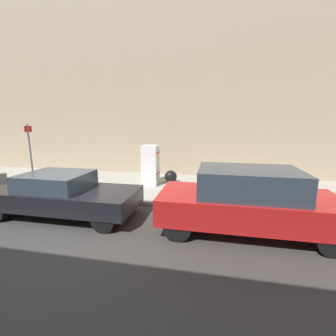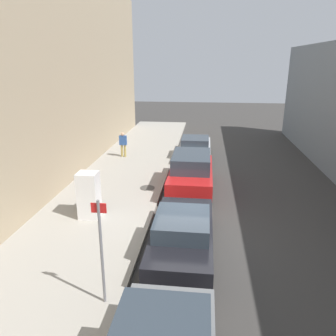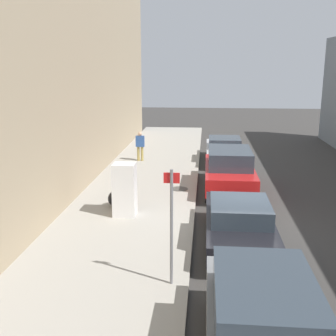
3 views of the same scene
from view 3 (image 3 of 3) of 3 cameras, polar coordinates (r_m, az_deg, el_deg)
name	(u,v)px [view 3 (image 3 of 3)]	position (r m, az deg, el deg)	size (l,w,h in m)	color
ground_plane	(242,234)	(13.43, 10.01, -8.85)	(80.00, 80.00, 0.00)	#383533
sidewalk_slab	(121,228)	(13.61, -6.37, -8.11)	(4.60, 44.00, 0.14)	#9E998E
building_facade_near	(1,58)	(13.78, -21.71, 13.72)	(2.34, 39.60, 10.67)	tan
discarded_refrigerator	(125,190)	(14.27, -5.89, -2.92)	(0.75, 0.70, 1.80)	white
manhole_cover	(179,189)	(17.41, 1.56, -2.84)	(0.70, 0.70, 0.02)	#47443F
street_sign_post	(171,222)	(9.59, 0.48, -7.29)	(0.36, 0.07, 2.76)	slate
trash_bag	(116,199)	(15.34, -7.07, -4.14)	(0.58, 0.58, 0.58)	black
pedestrian_walking_far	(140,144)	(22.44, -3.80, 3.20)	(0.45, 0.22, 1.55)	#A8934C
parked_suv_gray	(263,327)	(7.60, 12.74, -20.22)	(1.86, 4.52, 1.76)	slate
parked_sedan_dark	(239,222)	(12.41, 9.58, -7.21)	(1.88, 4.66, 1.38)	black
parked_suv_red	(229,169)	(17.67, 8.30, -0.19)	(1.97, 4.67, 1.75)	red
parked_sedan_silver	(224,149)	(22.87, 7.61, 2.53)	(1.88, 4.44, 1.38)	silver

